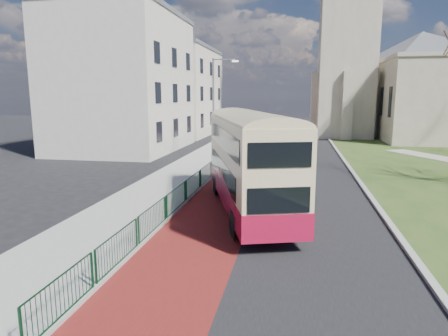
# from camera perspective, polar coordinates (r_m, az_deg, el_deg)

# --- Properties ---
(ground) EXTENTS (160.00, 160.00, 0.00)m
(ground) POSITION_cam_1_polar(r_m,az_deg,el_deg) (15.40, 1.25, -9.32)
(ground) COLOR black
(ground) RESTS_ON ground
(road_carriageway) EXTENTS (9.00, 120.00, 0.01)m
(road_carriageway) POSITION_cam_1_polar(r_m,az_deg,el_deg) (34.72, 8.93, 1.62)
(road_carriageway) COLOR black
(road_carriageway) RESTS_ON ground
(bus_lane) EXTENTS (3.40, 120.00, 0.01)m
(bus_lane) POSITION_cam_1_polar(r_m,az_deg,el_deg) (34.89, 4.50, 1.76)
(bus_lane) COLOR #591414
(bus_lane) RESTS_ON ground
(pavement_west) EXTENTS (4.00, 120.00, 0.12)m
(pavement_west) POSITION_cam_1_polar(r_m,az_deg,el_deg) (35.46, -1.62, 2.01)
(pavement_west) COLOR gray
(pavement_west) RESTS_ON ground
(kerb_west) EXTENTS (0.25, 120.00, 0.13)m
(kerb_west) POSITION_cam_1_polar(r_m,az_deg,el_deg) (35.10, 1.57, 1.94)
(kerb_west) COLOR #999993
(kerb_west) RESTS_ON ground
(kerb_east) EXTENTS (0.25, 80.00, 0.13)m
(kerb_east) POSITION_cam_1_polar(r_m,az_deg,el_deg) (36.88, 16.18, 1.94)
(kerb_east) COLOR #999993
(kerb_east) RESTS_ON ground
(pedestrian_railing) EXTENTS (0.07, 24.00, 1.12)m
(pedestrian_railing) POSITION_cam_1_polar(r_m,az_deg,el_deg) (19.61, -5.44, -3.36)
(pedestrian_railing) COLOR #0C351B
(pedestrian_railing) RESTS_ON ground
(gothic_church) EXTENTS (16.38, 18.00, 40.00)m
(gothic_church) POSITION_cam_1_polar(r_m,az_deg,el_deg) (53.92, 22.36, 18.06)
(gothic_church) COLOR gray
(gothic_church) RESTS_ON ground
(street_block_near) EXTENTS (10.30, 14.30, 13.00)m
(street_block_near) POSITION_cam_1_polar(r_m,az_deg,el_deg) (39.83, -14.11, 11.93)
(street_block_near) COLOR #BCB6AA
(street_block_near) RESTS_ON ground
(street_block_far) EXTENTS (10.30, 16.30, 11.50)m
(street_block_far) POSITION_cam_1_polar(r_m,az_deg,el_deg) (54.80, -7.08, 10.85)
(street_block_far) COLOR beige
(street_block_far) RESTS_ON ground
(streetlamp) EXTENTS (2.13, 0.18, 8.00)m
(streetlamp) POSITION_cam_1_polar(r_m,az_deg,el_deg) (33.00, -1.27, 9.30)
(streetlamp) COLOR gray
(streetlamp) RESTS_ON pavement_west
(bus) EXTENTS (5.38, 10.59, 4.33)m
(bus) POSITION_cam_1_polar(r_m,az_deg,el_deg) (17.62, 3.58, 1.46)
(bus) COLOR maroon
(bus) RESTS_ON ground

